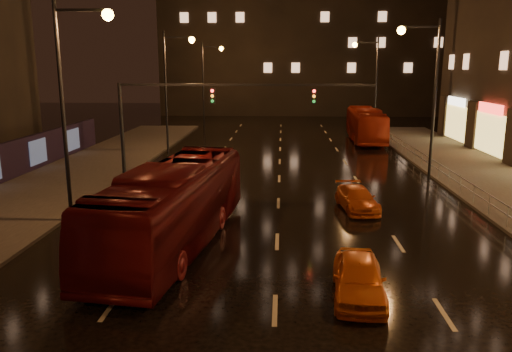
# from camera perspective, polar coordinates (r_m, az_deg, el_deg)

# --- Properties ---
(ground) EXTENTS (140.00, 140.00, 0.00)m
(ground) POSITION_cam_1_polar(r_m,az_deg,el_deg) (30.62, 2.64, -1.12)
(ground) COLOR black
(ground) RESTS_ON ground
(sidewalk_left) EXTENTS (7.00, 70.00, 0.15)m
(sidewalk_left) POSITION_cam_1_polar(r_m,az_deg,el_deg) (29.16, -25.06, -2.84)
(sidewalk_left) COLOR #38332D
(sidewalk_left) RESTS_ON ground
(traffic_signal) EXTENTS (15.31, 0.32, 6.20)m
(traffic_signal) POSITION_cam_1_polar(r_m,az_deg,el_deg) (30.32, -6.97, 7.74)
(traffic_signal) COLOR black
(traffic_signal) RESTS_ON ground
(railing_right) EXTENTS (0.05, 56.00, 1.00)m
(railing_right) POSITION_cam_1_polar(r_m,az_deg,el_deg) (30.19, 22.37, -0.51)
(railing_right) COLOR #99999E
(railing_right) RESTS_ON sidewalk_right
(bus_red) EXTENTS (4.38, 12.41, 3.38)m
(bus_red) POSITION_cam_1_polar(r_m,az_deg,el_deg) (20.34, -9.33, -3.34)
(bus_red) COLOR #520B0D
(bus_red) RESTS_ON ground
(bus_curb) EXTENTS (3.07, 11.56, 3.20)m
(bus_curb) POSITION_cam_1_polar(r_m,az_deg,el_deg) (50.12, 12.42, 5.74)
(bus_curb) COLOR maroon
(bus_curb) RESTS_ON ground
(taxi_near) EXTENTS (1.90, 4.03, 1.33)m
(taxi_near) POSITION_cam_1_polar(r_m,az_deg,el_deg) (16.30, 11.66, -11.30)
(taxi_near) COLOR #D85D14
(taxi_near) RESTS_ON ground
(taxi_far) EXTENTS (2.10, 4.14, 1.15)m
(taxi_far) POSITION_cam_1_polar(r_m,az_deg,el_deg) (25.92, 11.47, -2.55)
(taxi_far) COLOR #C34A12
(taxi_far) RESTS_ON ground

